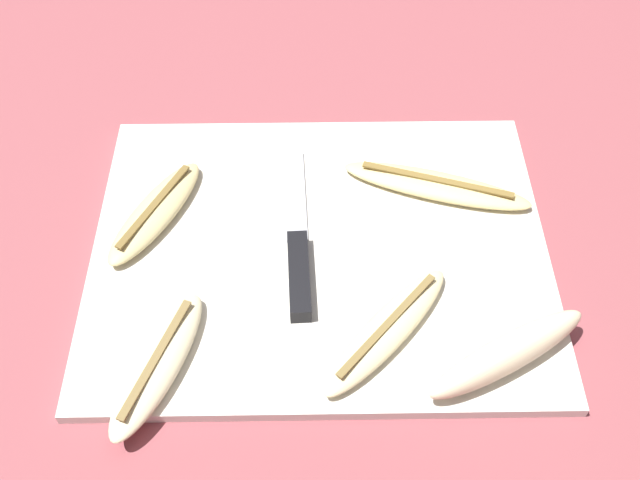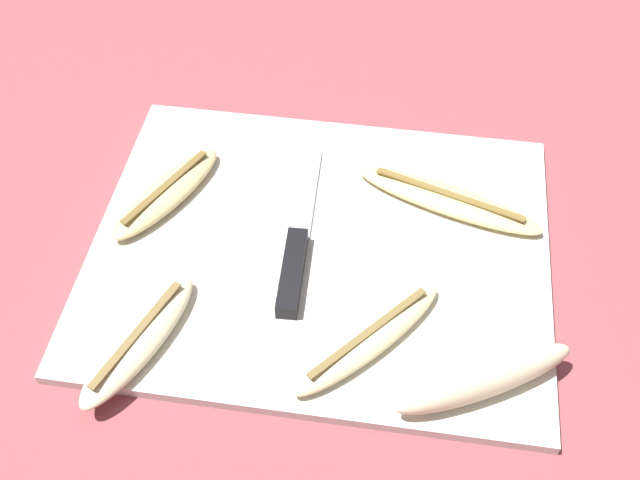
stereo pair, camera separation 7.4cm
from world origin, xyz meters
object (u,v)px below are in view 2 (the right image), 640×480
Objects in this scene: banana_golden_short at (448,200)px; banana_pale_long at (485,378)px; banana_spotted_left at (167,193)px; banana_cream_curved at (139,340)px; knife at (295,256)px; banana_soft_right at (368,338)px.

banana_golden_short is 1.26× the size of banana_pale_long.
banana_golden_short is 1.31× the size of banana_spotted_left.
banana_golden_short is (0.27, 0.21, -0.00)m from banana_cream_curved.
knife is 0.22m from banana_pale_long.
banana_soft_right is 0.27m from banana_spotted_left.
banana_golden_short is 1.31× the size of banana_soft_right.
banana_spotted_left is at bearing -173.40° from banana_golden_short.
banana_golden_short is 0.21m from banana_pale_long.
banana_pale_long is (0.10, -0.03, 0.01)m from banana_soft_right.
banana_spotted_left is (-0.23, 0.15, -0.00)m from banana_soft_right.
banana_cream_curved is (-0.12, -0.12, 0.00)m from knife.
knife is at bearing 148.21° from banana_pale_long.
banana_golden_short is at bearing 30.68° from knife.
banana_cream_curved is at bearing -141.73° from banana_golden_short.
banana_spotted_left is 0.38m from banana_pale_long.
banana_pale_long is at bearing -16.23° from banana_soft_right.
banana_soft_right is 0.96× the size of banana_pale_long.
banana_cream_curved is at bearing -170.86° from banana_soft_right.
knife is 1.43× the size of banana_soft_right.
banana_spotted_left is at bearing 155.02° from knife.
banana_cream_curved is at bearing -179.51° from banana_pale_long.
banana_soft_right is at bearing -48.52° from knife.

